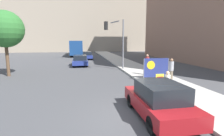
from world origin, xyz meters
TOP-DOWN VIEW (x-y plane):
  - ground_plane at (0.00, 0.00)m, footprint 160.00×160.00m
  - sidewalk_curb at (3.72, 15.00)m, footprint 3.49×90.00m
  - seated_protester at (2.65, 2.67)m, footprint 0.98×0.77m
  - jogger_on_sidewalk at (4.13, 4.98)m, footprint 0.34×0.34m
  - pedestrian_behind at (3.42, 7.89)m, footprint 0.34×0.34m
  - protest_banner at (3.61, 6.43)m, footprint 2.18×0.06m
  - traffic_light_pole at (1.44, 11.68)m, footprint 2.20×1.97m
  - parked_car_curbside at (0.75, -0.20)m, footprint 1.84×4.11m
  - car_on_road_nearest at (-2.45, 16.28)m, footprint 1.89×4.39m
  - car_on_road_midblock at (-1.21, 24.60)m, footprint 1.74×4.47m
  - city_bus_on_road at (-3.18, 33.26)m, footprint 2.51×12.14m
  - street_tree_near_curb at (-8.92, 10.43)m, footprint 3.26×3.26m

SIDE VIEW (x-z plane):
  - ground_plane at x=0.00m, z-range 0.00..0.00m
  - sidewalk_curb at x=3.72m, z-range 0.00..0.17m
  - car_on_road_midblock at x=-1.21m, z-range 0.01..1.36m
  - car_on_road_nearest at x=-2.45m, z-range 0.01..1.38m
  - parked_car_curbside at x=0.75m, z-range -0.01..1.49m
  - seated_protester at x=2.65m, z-range 0.22..1.46m
  - protest_banner at x=3.61m, z-range 0.22..1.86m
  - jogger_on_sidewalk at x=4.13m, z-range 0.19..1.94m
  - pedestrian_behind at x=3.42m, z-range 0.19..2.04m
  - city_bus_on_road at x=-3.18m, z-range 0.25..3.50m
  - traffic_light_pole at x=1.44m, z-range 1.05..6.34m
  - street_tree_near_curb at x=-8.92m, z-range 1.28..7.14m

